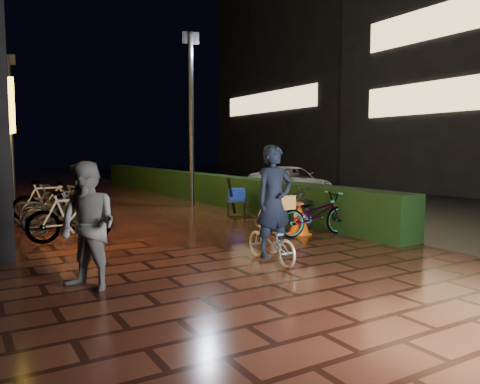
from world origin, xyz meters
TOP-DOWN VIEW (x-y plane):
  - ground at (0.00, 0.00)m, footprint 80.00×80.00m
  - asphalt_road at (9.00, 5.00)m, footprint 11.00×60.00m
  - hedge at (3.30, 8.00)m, footprint 0.70×20.00m
  - bystander_person at (-2.80, -1.70)m, footprint 1.01×1.06m
  - van at (5.88, 5.54)m, footprint 3.24×4.88m
  - far_buildings at (17.23, 9.61)m, footprint 9.08×31.00m
  - lamp_post_hedge at (2.24, 5.86)m, footprint 0.53×0.25m
  - lamp_post_sf at (-2.72, 9.51)m, footprint 0.47×0.25m
  - cyclist at (0.16, -1.74)m, footprint 0.71×1.37m
  - traffic_barrier at (2.25, 0.77)m, footprint 0.60×1.76m
  - cart_assembly at (2.36, 3.22)m, footprint 0.81×0.69m
  - parked_bikes_storefront at (-2.30, 3.69)m, footprint 1.89×4.09m
  - parked_bikes_hedge at (2.34, 0.19)m, footprint 1.88×1.49m

SIDE VIEW (x-z plane):
  - ground at x=0.00m, z-range 0.00..0.00m
  - asphalt_road at x=9.00m, z-range 0.00..0.01m
  - traffic_barrier at x=2.25m, z-range 0.00..0.71m
  - parked_bikes_hedge at x=2.34m, z-range -0.03..1.02m
  - hedge at x=3.30m, z-range 0.00..1.00m
  - parked_bikes_storefront at x=-2.30m, z-range -0.02..1.03m
  - cart_assembly at x=2.36m, z-range 0.01..1.15m
  - van at x=5.88m, z-range 0.01..1.25m
  - cyclist at x=0.16m, z-range -0.25..1.70m
  - bystander_person at x=-2.80m, z-range 0.00..1.73m
  - lamp_post_sf at x=-2.72m, z-range 0.25..5.25m
  - lamp_post_hedge at x=2.24m, z-range 0.28..5.86m
  - far_buildings at x=17.23m, z-range -0.53..13.47m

